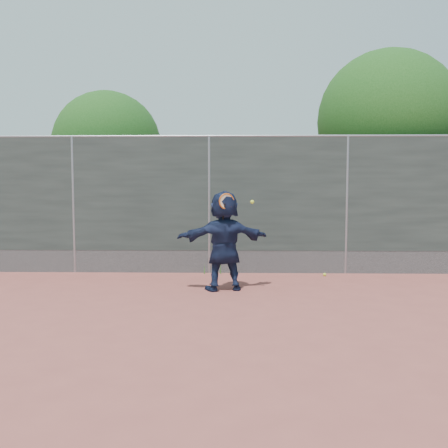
{
  "coord_description": "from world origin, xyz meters",
  "views": [
    {
      "loc": [
        0.58,
        -7.41,
        1.98
      ],
      "look_at": [
        0.37,
        1.73,
        1.23
      ],
      "focal_mm": 40.0,
      "sensor_mm": 36.0,
      "label": 1
    }
  ],
  "objects": [
    {
      "name": "swing_action",
      "position": [
        0.46,
        1.53,
        1.64
      ],
      "size": [
        0.63,
        0.16,
        0.51
      ],
      "color": "#D15B13",
      "rests_on": "ground"
    },
    {
      "name": "fence",
      "position": [
        -0.0,
        3.5,
        1.58
      ],
      "size": [
        20.0,
        0.06,
        3.03
      ],
      "color": "#38423D",
      "rests_on": "ground"
    },
    {
      "name": "weed_clump",
      "position": [
        0.29,
        3.38,
        0.13
      ],
      "size": [
        0.68,
        0.07,
        0.3
      ],
      "color": "#387226",
      "rests_on": "ground"
    },
    {
      "name": "tree_right",
      "position": [
        4.68,
        5.75,
        3.49
      ],
      "size": [
        3.78,
        3.6,
        5.39
      ],
      "color": "#382314",
      "rests_on": "ground"
    },
    {
      "name": "tree_left",
      "position": [
        -2.85,
        6.55,
        2.94
      ],
      "size": [
        3.15,
        3.0,
        4.53
      ],
      "color": "#382314",
      "rests_on": "ground"
    },
    {
      "name": "ground",
      "position": [
        0.0,
        0.0,
        0.0
      ],
      "size": [
        80.0,
        80.0,
        0.0
      ],
      "primitive_type": "plane",
      "color": "#9E4C42",
      "rests_on": "ground"
    },
    {
      "name": "ball_ground",
      "position": [
        2.49,
        3.16,
        0.03
      ],
      "size": [
        0.07,
        0.07,
        0.07
      ],
      "primitive_type": "sphere",
      "color": "#D0E833",
      "rests_on": "ground"
    },
    {
      "name": "player",
      "position": [
        0.37,
        1.73,
        0.92
      ],
      "size": [
        1.79,
        0.91,
        1.85
      ],
      "primitive_type": "imported",
      "rotation": [
        0.0,
        0.0,
        3.36
      ],
      "color": "#16203E",
      "rests_on": "ground"
    }
  ]
}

